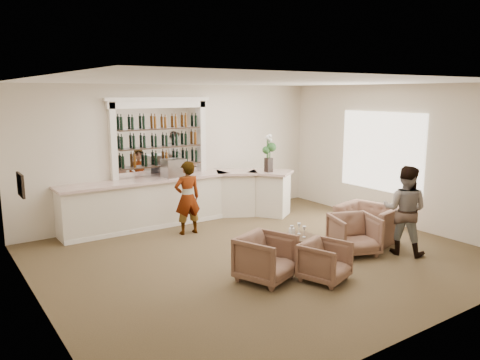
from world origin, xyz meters
name	(u,v)px	position (x,y,z in m)	size (l,w,h in m)	color
ground	(262,256)	(0.00, 0.00, 0.00)	(8.00, 8.00, 0.00)	brown
room_shell	(248,132)	(0.16, 0.71, 2.34)	(8.04, 7.02, 3.32)	beige
bar_counter	(182,199)	(-0.16, 3.00, 0.57)	(5.72, 1.80, 1.14)	silver
back_bar_alcove	(160,138)	(-0.50, 3.41, 2.03)	(2.64, 0.25, 3.00)	white
cocktail_table	(297,249)	(0.35, -0.60, 0.25)	(0.66, 0.66, 0.50)	#44331D
sommelier	(187,198)	(-0.48, 2.12, 0.82)	(0.60, 0.39, 1.64)	gray
guest	(405,210)	(2.37, -1.41, 0.87)	(0.84, 0.66, 1.74)	gray
armchair_left	(266,258)	(-0.66, -0.96, 0.39)	(0.83, 0.85, 0.78)	brown
armchair_center	(325,261)	(0.14, -1.54, 0.33)	(0.71, 0.74, 0.67)	brown
armchair_right	(354,234)	(1.56, -0.89, 0.39)	(0.82, 0.85, 0.77)	brown
armchair_far	(368,223)	(2.44, -0.49, 0.38)	(1.16, 1.01, 0.75)	brown
espresso_machine	(174,168)	(-0.37, 2.99, 1.36)	(0.49, 0.41, 0.43)	#B5B5B9
flower_vase	(269,151)	(1.94, 2.33, 1.67)	(0.25, 0.25, 0.94)	black
wine_glass_bar_left	(168,173)	(-0.47, 3.08, 1.25)	(0.07, 0.07, 0.21)	white
wine_glass_bar_right	(189,171)	(0.03, 2.98, 1.25)	(0.07, 0.07, 0.21)	white
wine_glass_tbl_a	(292,231)	(0.23, -0.57, 0.60)	(0.07, 0.07, 0.21)	white
wine_glass_tbl_b	(299,229)	(0.45, -0.52, 0.60)	(0.07, 0.07, 0.21)	white
wine_glass_tbl_c	(304,232)	(0.39, -0.73, 0.60)	(0.07, 0.07, 0.21)	white
napkin_holder	(292,231)	(0.33, -0.46, 0.56)	(0.08, 0.08, 0.12)	white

